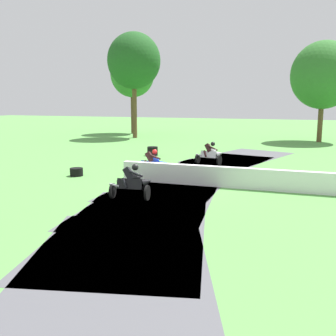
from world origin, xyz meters
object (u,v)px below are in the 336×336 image
Objects in this scene: tire_stack_near at (153,151)px; motorcycle_chase_blue at (152,164)px; motorcycle_lead_white at (210,154)px; tire_stack_mid_a at (76,172)px; traffic_cone at (309,177)px; motorcycle_trailing_black at (132,183)px.

motorcycle_chase_blue is at bearing -69.44° from tire_stack_near.
tire_stack_near is at bearing 152.21° from motorcycle_lead_white.
tire_stack_near is 1.10× the size of tire_stack_mid_a.
tire_stack_mid_a is (-3.68, -1.02, -0.45)m from motorcycle_chase_blue.
traffic_cone is at bearing 8.96° from motorcycle_chase_blue.
motorcycle_trailing_black is 11.65m from tire_stack_near.
traffic_cone is (5.39, -3.33, -0.41)m from motorcycle_lead_white.
motorcycle_lead_white is at bearing 44.38° from tire_stack_mid_a.
traffic_cone reaches higher than tire_stack_mid_a.
motorcycle_chase_blue reaches higher than motorcycle_lead_white.
motorcycle_trailing_black is at bearing -97.57° from motorcycle_lead_white.
tire_stack_mid_a is (-4.46, 3.26, -0.44)m from motorcycle_trailing_black.
tire_stack_near is 7.97m from tire_stack_mid_a.
motorcycle_chase_blue is at bearing 15.53° from tire_stack_mid_a.
motorcycle_trailing_black is 3.82× the size of traffic_cone.
motorcycle_chase_blue is 3.85m from tire_stack_mid_a.
motorcycle_trailing_black is at bearing -36.19° from tire_stack_mid_a.
motorcycle_lead_white is 7.88m from tire_stack_mid_a.
tire_stack_near is at bearing 110.56° from motorcycle_chase_blue.
motorcycle_trailing_black is 8.53m from traffic_cone.
motorcycle_lead_white is 6.35m from traffic_cone.
tire_stack_near is (-3.35, 11.15, -0.34)m from motorcycle_trailing_black.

